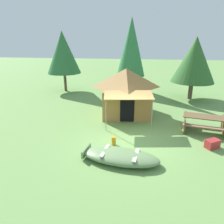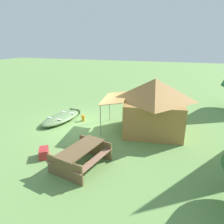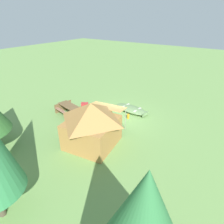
{
  "view_description": "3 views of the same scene",
  "coord_description": "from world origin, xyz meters",
  "views": [
    {
      "loc": [
        0.49,
        -8.23,
        4.28
      ],
      "look_at": [
        -0.84,
        0.85,
        1.03
      ],
      "focal_mm": 33.05,
      "sensor_mm": 36.0,
      "label": 1
    },
    {
      "loc": [
        9.5,
        4.84,
        4.37
      ],
      "look_at": [
        -0.08,
        1.54,
        0.92
      ],
      "focal_mm": 33.21,
      "sensor_mm": 36.0,
      "label": 2
    },
    {
      "loc": [
        -6.88,
        10.87,
        7.06
      ],
      "look_at": [
        0.0,
        0.91,
        0.92
      ],
      "focal_mm": 30.92,
      "sensor_mm": 36.0,
      "label": 3
    }
  ],
  "objects": [
    {
      "name": "ground_plane",
      "position": [
        0.0,
        0.0,
        0.0
      ],
      "size": [
        80.0,
        80.0,
        0.0
      ],
      "primitive_type": "plane",
      "color": "#6C964E"
    },
    {
      "name": "canvas_cabin_tent",
      "position": [
        -0.42,
        3.59,
        1.41
      ],
      "size": [
        3.3,
        4.38,
        2.72
      ],
      "color": "#A5753D",
      "rests_on": "ground_plane"
    },
    {
      "name": "picnic_table",
      "position": [
        3.6,
        1.61,
        0.49
      ],
      "size": [
        2.23,
        1.86,
        0.77
      ],
      "color": "brown",
      "rests_on": "ground_plane"
    },
    {
      "name": "cooler_box",
      "position": [
        3.52,
        -0.09,
        0.18
      ],
      "size": [
        0.67,
        0.6,
        0.36
      ],
      "primitive_type": "cube",
      "rotation": [
        0.0,
        0.0,
        0.57
      ],
      "color": "#B22B2C",
      "rests_on": "ground_plane"
    },
    {
      "name": "beached_rowboat",
      "position": [
        -0.19,
        -1.61,
        0.19
      ],
      "size": [
        3.07,
        1.61,
        0.37
      ],
      "color": "#648351",
      "rests_on": "ground_plane"
    },
    {
      "name": "fuel_can",
      "position": [
        -0.58,
        -0.41,
        0.18
      ],
      "size": [
        0.26,
        0.26,
        0.36
      ],
      "primitive_type": "cylinder",
      "rotation": [
        0.0,
        0.0,
        2.53
      ],
      "color": "orange",
      "rests_on": "ground_plane"
    }
  ]
}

